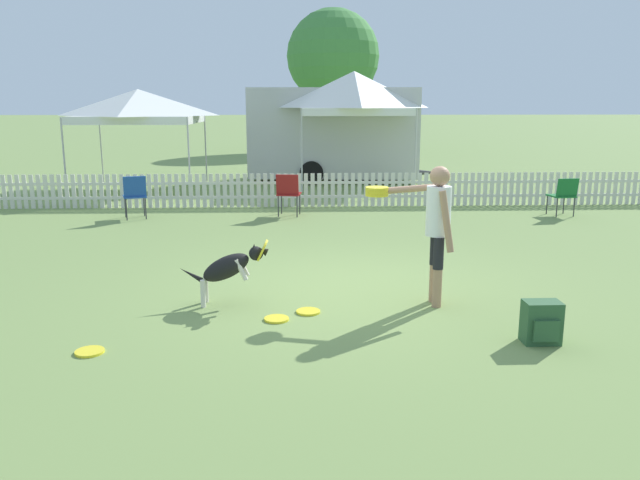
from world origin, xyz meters
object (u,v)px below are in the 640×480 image
Objects in this scene: canopy_tent_main at (354,93)px; equipment_trailer at (333,133)px; leaping_dog at (229,267)px; tree_left_grove at (333,56)px; folding_chair_green_right at (135,193)px; handler_person at (432,218)px; frisbee_midfield at (277,319)px; folding_chair_center at (288,191)px; canopy_tent_secondary at (139,106)px; folding_chair_blue_left at (564,193)px; frisbee_near_handler at (90,352)px; backpack_on_grass at (542,323)px; frisbee_near_dog at (308,312)px.

equipment_trailer is (-0.51, 0.98, -1.13)m from canopy_tent_main.
equipment_trailer is at bearing 172.54° from leaping_dog.
canopy_tent_main is 13.17m from tree_left_grove.
canopy_tent_main is (4.91, 5.24, 2.04)m from folding_chair_green_right.
handler_person is at bearing -90.75° from canopy_tent_main.
tree_left_grove reaches higher than frisbee_midfield.
folding_chair_center is at bearing -96.50° from tree_left_grove.
canopy_tent_secondary reaches higher than leaping_dog.
canopy_tent_secondary reaches higher than folding_chair_center.
folding_chair_blue_left is at bearing -53.87° from canopy_tent_main.
handler_person is at bearing 90.45° from leaping_dog.
leaping_dog is at bearing 95.59° from folding_chair_green_right.
frisbee_near_handler is at bearing -98.75° from tree_left_grove.
leaping_dog is (-2.32, 0.06, -0.56)m from handler_person.
frisbee_near_handler is at bearing 82.25° from folding_chair_green_right.
backpack_on_grass is 0.06× the size of tree_left_grove.
folding_chair_green_right is 7.68m from equipment_trailer.
handler_person reaches higher than folding_chair_blue_left.
frisbee_near_dog is at bearing 101.45° from folding_chair_green_right.
frisbee_midfield is 6.87m from folding_chair_green_right.
tree_left_grove is (3.89, 25.27, 4.46)m from frisbee_near_handler.
tree_left_grove reaches higher than equipment_trailer.
folding_chair_center is (-2.51, 7.11, 0.32)m from backpack_on_grass.
handler_person is 2.01× the size of folding_chair_blue_left.
folding_chair_blue_left is (6.33, 5.56, 0.02)m from leaping_dog.
backpack_on_grass is 0.48× the size of folding_chair_center.
equipment_trailer is at bearing 83.51° from frisbee_midfield.
folding_chair_green_right is (-2.44, 5.61, 0.07)m from leaping_dog.
tree_left_grove reaches higher than canopy_tent_secondary.
frisbee_near_handler is 7.43m from folding_chair_center.
handler_person is 0.24× the size of tree_left_grove.
equipment_trailer reaches higher than frisbee_near_dog.
canopy_tent_secondary is at bearing 100.64° from frisbee_near_handler.
frisbee_near_handler is 12.05m from canopy_tent_secondary.
canopy_tent_secondary is 0.46× the size of tree_left_grove.
frisbee_near_handler is 0.31× the size of folding_chair_center.
folding_chair_green_right reaches higher than frisbee_midfield.
folding_chair_green_right reaches higher than folding_chair_blue_left.
folding_chair_blue_left is 0.91× the size of folding_chair_center.
canopy_tent_main is at bearing 80.46° from frisbee_midfield.
frisbee_near_dog is 11.57m from canopy_tent_main.
backpack_on_grass reaches higher than frisbee_midfield.
leaping_dog is 0.18× the size of equipment_trailer.
leaping_dog is 1.05m from frisbee_near_dog.
folding_chair_center and folding_chair_green_right have the same top height.
equipment_trailer is (-1.19, 13.15, 1.22)m from backpack_on_grass.
canopy_tent_main reaches higher than frisbee_midfield.
tree_left_grove reaches higher than frisbee_near_dog.
frisbee_midfield is (-1.77, -0.49, -1.01)m from handler_person.
backpack_on_grass is 0.07× the size of equipment_trailer.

